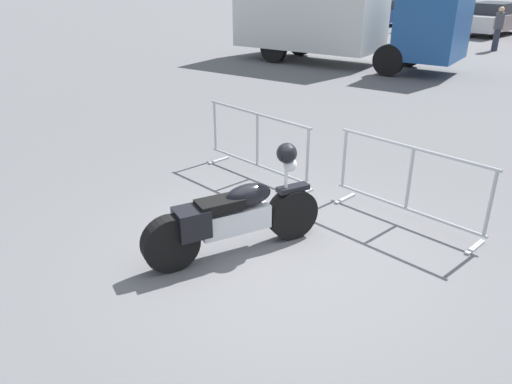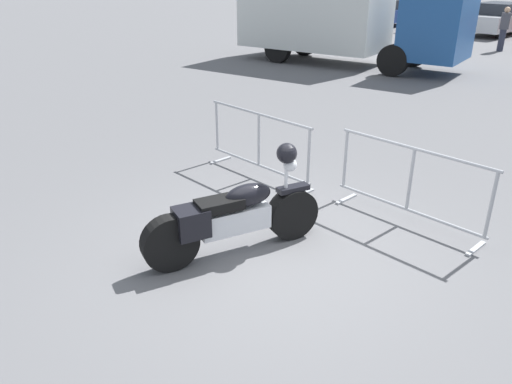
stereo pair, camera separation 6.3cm
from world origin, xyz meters
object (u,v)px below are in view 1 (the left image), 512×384
(crowd_barrier_far, at_px, (409,184))
(parked_car_blue, at_px, (379,13))
(motorcycle, at_px, (235,216))
(parked_car_white, at_px, (433,16))
(crowd_barrier_near, at_px, (257,144))
(box_truck, at_px, (333,15))
(parked_car_silver, at_px, (493,18))
(pedestrian, at_px, (498,27))

(crowd_barrier_far, height_order, parked_car_blue, parked_car_blue)
(motorcycle, height_order, parked_car_white, parked_car_white)
(crowd_barrier_near, distance_m, crowd_barrier_far, 2.53)
(box_truck, relative_size, parked_car_silver, 1.68)
(crowd_barrier_near, relative_size, parked_car_silver, 0.47)
(crowd_barrier_far, distance_m, box_truck, 12.05)
(pedestrian, bearing_deg, motorcycle, 94.02)
(crowd_barrier_near, relative_size, parked_car_blue, 0.50)
(box_truck, distance_m, pedestrian, 7.66)
(crowd_barrier_near, bearing_deg, crowd_barrier_far, 0.00)
(motorcycle, distance_m, parked_car_blue, 25.52)
(crowd_barrier_near, height_order, parked_car_white, parked_car_white)
(motorcycle, xyz_separation_m, box_truck, (-5.76, 11.75, 1.15))
(parked_car_white, xyz_separation_m, pedestrian, (4.67, -5.35, 0.18))
(box_truck, bearing_deg, crowd_barrier_near, -69.87)
(motorcycle, bearing_deg, parked_car_blue, 45.95)
(parked_car_silver, height_order, pedestrian, pedestrian)
(pedestrian, bearing_deg, parked_car_blue, -36.20)
(crowd_barrier_far, distance_m, pedestrian, 16.74)
(box_truck, bearing_deg, crowd_barrier_far, -58.83)
(motorcycle, height_order, parked_car_silver, parked_car_silver)
(motorcycle, xyz_separation_m, parked_car_silver, (-3.70, 23.75, 0.29))
(crowd_barrier_near, relative_size, pedestrian, 1.29)
(crowd_barrier_far, bearing_deg, pedestrian, 101.45)
(parked_car_white, height_order, pedestrian, pedestrian)
(box_truck, height_order, parked_car_blue, box_truck)
(box_truck, bearing_deg, motorcycle, -68.53)
(parked_car_white, height_order, parked_car_silver, parked_car_silver)
(parked_car_blue, bearing_deg, motorcycle, -150.47)
(motorcycle, relative_size, parked_car_blue, 0.49)
(crowd_barrier_near, xyz_separation_m, parked_car_white, (-5.46, 21.76, 0.18))
(crowd_barrier_far, xyz_separation_m, box_truck, (-7.03, 9.73, 1.08))
(motorcycle, xyz_separation_m, parked_car_blue, (-9.75, 23.58, 0.24))
(box_truck, height_order, pedestrian, box_truck)
(crowd_barrier_far, xyz_separation_m, parked_car_white, (-7.99, 21.76, 0.18))
(crowd_barrier_far, distance_m, parked_car_white, 23.18)
(crowd_barrier_near, xyz_separation_m, parked_car_silver, (-2.44, 21.74, 0.22))
(motorcycle, bearing_deg, crowd_barrier_far, -8.71)
(parked_car_silver, bearing_deg, parked_car_blue, 98.71)
(crowd_barrier_far, xyz_separation_m, parked_car_silver, (-4.97, 21.74, 0.22))
(parked_car_silver, bearing_deg, crowd_barrier_near, -166.55)
(motorcycle, distance_m, parked_car_white, 24.70)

